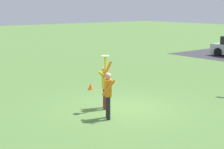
{
  "coord_description": "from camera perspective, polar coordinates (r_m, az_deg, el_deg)",
  "views": [
    {
      "loc": [
        9.93,
        -8.49,
        3.89
      ],
      "look_at": [
        0.15,
        -0.56,
        1.43
      ],
      "focal_mm": 55.97,
      "sensor_mm": 36.0,
      "label": 1
    }
  ],
  "objects": [
    {
      "name": "person_defender",
      "position": [
        12.16,
        -0.66,
        -2.81
      ],
      "size": [
        0.65,
        0.62,
        2.04
      ],
      "rotation": [
        0.0,
        0.0,
        2.57
      ],
      "color": "black",
      "rests_on": "ground_plane"
    },
    {
      "name": "ground_plane",
      "position": [
        13.63,
        1.47,
        -5.54
      ],
      "size": [
        120.0,
        120.0,
        0.0
      ],
      "primitive_type": "plane",
      "color": "#567F3D"
    },
    {
      "name": "frisbee_disc",
      "position": [
        12.95,
        -1.1,
        3.06
      ],
      "size": [
        0.26,
        0.26,
        0.02
      ],
      "primitive_type": "cylinder",
      "color": "white",
      "rests_on": "person_catcher"
    },
    {
      "name": "person_catcher",
      "position": [
        13.37,
        -1.17,
        -1.52
      ],
      "size": [
        0.58,
        0.53,
        2.08
      ],
      "rotation": [
        0.0,
        0.0,
        -0.57
      ],
      "color": "maroon",
      "rests_on": "ground_plane"
    },
    {
      "name": "field_cone_orange",
      "position": [
        16.63,
        -3.5,
        -1.94
      ],
      "size": [
        0.26,
        0.26,
        0.32
      ],
      "primitive_type": "cone",
      "color": "orange",
      "rests_on": "ground_plane"
    }
  ]
}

